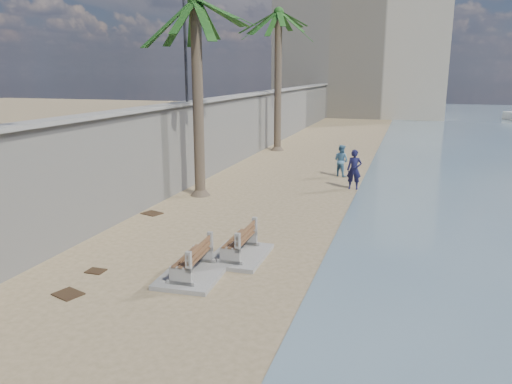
# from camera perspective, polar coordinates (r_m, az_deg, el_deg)

# --- Properties ---
(ground_plane) EXTENTS (140.00, 140.00, 0.00)m
(ground_plane) POSITION_cam_1_polar(r_m,az_deg,el_deg) (9.70, -10.01, -16.60)
(ground_plane) COLOR #957E5B
(seawall) EXTENTS (0.45, 70.00, 3.50)m
(seawall) POSITION_cam_1_polar(r_m,az_deg,el_deg) (29.06, -1.19, 7.48)
(seawall) COLOR gray
(seawall) RESTS_ON ground_plane
(wall_cap) EXTENTS (0.80, 70.00, 0.12)m
(wall_cap) POSITION_cam_1_polar(r_m,az_deg,el_deg) (28.92, -1.20, 11.03)
(wall_cap) COLOR gray
(wall_cap) RESTS_ON seawall
(end_building) EXTENTS (18.00, 12.00, 14.00)m
(end_building) POSITION_cam_1_polar(r_m,az_deg,el_deg) (59.73, 12.06, 15.38)
(end_building) COLOR #B7AA93
(end_building) RESTS_ON ground_plane
(bench_near) EXTENTS (1.47, 2.07, 0.84)m
(bench_near) POSITION_cam_1_polar(r_m,az_deg,el_deg) (12.25, -7.27, -7.99)
(bench_near) COLOR gray
(bench_near) RESTS_ON ground_plane
(bench_far) EXTENTS (1.39, 2.03, 0.84)m
(bench_far) POSITION_cam_1_polar(r_m,az_deg,el_deg) (13.36, -1.91, -6.00)
(bench_far) COLOR gray
(bench_far) RESTS_ON ground_plane
(palm_mid) EXTENTS (5.00, 5.00, 8.29)m
(palm_mid) POSITION_cam_1_polar(r_m,az_deg,el_deg) (19.74, -6.95, 20.60)
(palm_mid) COLOR brown
(palm_mid) RESTS_ON ground_plane
(palm_back) EXTENTS (5.00, 5.00, 9.18)m
(palm_back) POSITION_cam_1_polar(r_m,az_deg,el_deg) (31.49, 2.61, 19.59)
(palm_back) COLOR brown
(palm_back) RESTS_ON ground_plane
(streetlight) EXTENTS (0.28, 0.28, 5.12)m
(streetlight) POSITION_cam_1_polar(r_m,az_deg,el_deg) (21.50, -8.15, 18.27)
(streetlight) COLOR #2D2D33
(streetlight) RESTS_ON wall_cap
(person_a) EXTENTS (0.71, 0.49, 1.93)m
(person_a) POSITION_cam_1_polar(r_m,az_deg,el_deg) (21.35, 11.18, 2.86)
(person_a) COLOR #141437
(person_a) RESTS_ON ground_plane
(person_b) EXTENTS (1.00, 0.93, 1.67)m
(person_b) POSITION_cam_1_polar(r_m,az_deg,el_deg) (23.93, 9.71, 3.75)
(person_b) COLOR teal
(person_b) RESTS_ON ground_plane
(debris_b) EXTENTS (0.72, 0.65, 0.03)m
(debris_b) POSITION_cam_1_polar(r_m,az_deg,el_deg) (12.11, -20.68, -10.86)
(debris_b) COLOR #382616
(debris_b) RESTS_ON ground_plane
(debris_c) EXTENTS (0.77, 0.69, 0.03)m
(debris_c) POSITION_cam_1_polar(r_m,az_deg,el_deg) (17.85, -11.79, -2.40)
(debris_c) COLOR #382616
(debris_c) RESTS_ON ground_plane
(debris_d) EXTENTS (0.44, 0.36, 0.03)m
(debris_d) POSITION_cam_1_polar(r_m,az_deg,el_deg) (13.19, -17.85, -8.59)
(debris_d) COLOR #382616
(debris_d) RESTS_ON ground_plane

